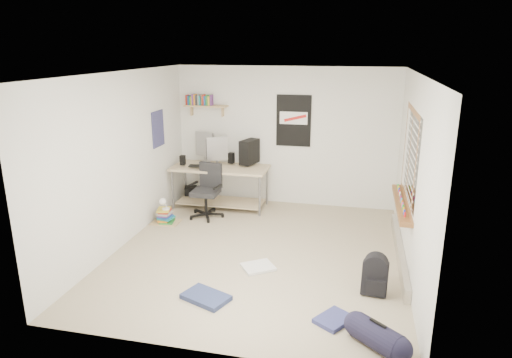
% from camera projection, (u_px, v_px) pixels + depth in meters
% --- Properties ---
extents(floor, '(4.00, 4.50, 0.01)m').
position_uv_depth(floor, '(258.00, 253.00, 6.50)').
color(floor, gray).
rests_on(floor, ground).
extents(ceiling, '(4.00, 4.50, 0.01)m').
position_uv_depth(ceiling, '(258.00, 73.00, 5.79)').
color(ceiling, white).
rests_on(ceiling, ground).
extents(back_wall, '(4.00, 0.01, 2.50)m').
position_uv_depth(back_wall, '(285.00, 137.00, 8.26)').
color(back_wall, silver).
rests_on(back_wall, ground).
extents(left_wall, '(0.01, 4.50, 2.50)m').
position_uv_depth(left_wall, '(123.00, 160.00, 6.57)').
color(left_wall, silver).
rests_on(left_wall, ground).
extents(right_wall, '(0.01, 4.50, 2.50)m').
position_uv_depth(right_wall, '(414.00, 177.00, 5.72)').
color(right_wall, silver).
rests_on(right_wall, ground).
extents(desk, '(1.86, 1.28, 0.78)m').
position_uv_depth(desk, '(221.00, 188.00, 8.26)').
color(desk, '#CFB390').
rests_on(desk, floor).
extents(monitor_left, '(0.41, 0.25, 0.45)m').
position_uv_depth(monitor_left, '(205.00, 149.00, 8.39)').
color(monitor_left, '#B3B2B8').
rests_on(monitor_left, desk).
extents(monitor_right, '(0.37, 0.29, 0.42)m').
position_uv_depth(monitor_right, '(217.00, 154.00, 8.09)').
color(monitor_right, '#96969A').
rests_on(monitor_right, desk).
extents(pc_tower, '(0.31, 0.46, 0.43)m').
position_uv_depth(pc_tower, '(249.00, 152.00, 8.22)').
color(pc_tower, black).
rests_on(pc_tower, desk).
extents(keyboard, '(0.41, 0.18, 0.02)m').
position_uv_depth(keyboard, '(200.00, 166.00, 8.07)').
color(keyboard, black).
rests_on(keyboard, desk).
extents(speaker_left, '(0.09, 0.09, 0.17)m').
position_uv_depth(speaker_left, '(183.00, 160.00, 8.16)').
color(speaker_left, black).
rests_on(speaker_left, desk).
extents(speaker_right, '(0.12, 0.12, 0.19)m').
position_uv_depth(speaker_right, '(231.00, 158.00, 8.28)').
color(speaker_right, black).
rests_on(speaker_right, desk).
extents(office_chair, '(0.70, 0.70, 0.93)m').
position_uv_depth(office_chair, '(206.00, 190.00, 7.73)').
color(office_chair, black).
rests_on(office_chair, floor).
extents(wall_shelf, '(0.80, 0.22, 0.24)m').
position_uv_depth(wall_shelf, '(206.00, 106.00, 8.31)').
color(wall_shelf, tan).
rests_on(wall_shelf, back_wall).
extents(poster_back_wall, '(0.62, 0.03, 0.92)m').
position_uv_depth(poster_back_wall, '(294.00, 121.00, 8.12)').
color(poster_back_wall, black).
rests_on(poster_back_wall, back_wall).
extents(poster_left_wall, '(0.02, 0.42, 0.60)m').
position_uv_depth(poster_left_wall, '(158.00, 129.00, 7.62)').
color(poster_left_wall, navy).
rests_on(poster_left_wall, left_wall).
extents(window, '(0.10, 1.50, 1.26)m').
position_uv_depth(window, '(409.00, 156.00, 5.96)').
color(window, brown).
rests_on(window, right_wall).
extents(baseboard_heater, '(0.08, 2.50, 0.18)m').
position_uv_depth(baseboard_heater, '(400.00, 251.00, 6.34)').
color(baseboard_heater, '#B7B2A8').
rests_on(baseboard_heater, floor).
extents(backpack, '(0.32, 0.27, 0.39)m').
position_uv_depth(backpack, '(375.00, 278.00, 5.38)').
color(backpack, black).
rests_on(backpack, floor).
extents(duffel_bag, '(0.37, 0.37, 0.51)m').
position_uv_depth(duffel_bag, '(377.00, 335.00, 4.42)').
color(duffel_bag, black).
rests_on(duffel_bag, floor).
extents(tshirt, '(0.52, 0.50, 0.04)m').
position_uv_depth(tshirt, '(258.00, 267.00, 6.04)').
color(tshirt, silver).
rests_on(tshirt, floor).
extents(jeans_a, '(0.62, 0.51, 0.06)m').
position_uv_depth(jeans_a, '(206.00, 297.00, 5.29)').
color(jeans_a, navy).
rests_on(jeans_a, floor).
extents(jeans_b, '(0.46, 0.48, 0.05)m').
position_uv_depth(jeans_b, '(334.00, 319.00, 4.87)').
color(jeans_b, navy).
rests_on(jeans_b, floor).
extents(book_stack, '(0.49, 0.40, 0.33)m').
position_uv_depth(book_stack, '(166.00, 214.00, 7.57)').
color(book_stack, olive).
rests_on(book_stack, floor).
extents(desk_lamp, '(0.19, 0.24, 0.21)m').
position_uv_depth(desk_lamp, '(165.00, 201.00, 7.48)').
color(desk_lamp, white).
rests_on(desk_lamp, book_stack).
extents(subwoofer, '(0.28, 0.28, 0.25)m').
position_uv_depth(subwoofer, '(191.00, 193.00, 8.68)').
color(subwoofer, black).
rests_on(subwoofer, floor).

